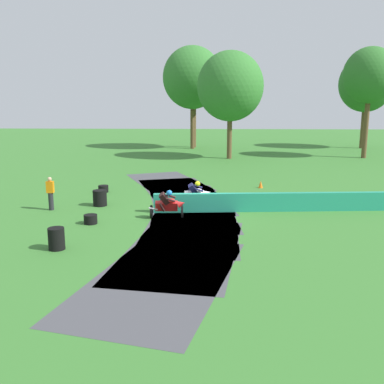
{
  "coord_description": "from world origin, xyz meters",
  "views": [
    {
      "loc": [
        0.68,
        -20.69,
        5.32
      ],
      "look_at": [
        -0.11,
        0.36,
        0.9
      ],
      "focal_mm": 41.63,
      "sensor_mm": 36.0,
      "label": 1
    }
  ],
  "objects_px": {
    "motorcycle_lead_red": "(168,205)",
    "tire_stack_mid_b": "(100,198)",
    "tire_stack_mid_a": "(91,219)",
    "tire_stack_far": "(103,189)",
    "track_marshal": "(51,194)",
    "tire_stack_near": "(56,239)",
    "motorcycle_chase_white": "(196,194)",
    "traffic_cone": "(261,184)"
  },
  "relations": [
    {
      "from": "tire_stack_mid_a",
      "to": "tire_stack_near",
      "type": "bearing_deg",
      "value": -95.72
    },
    {
      "from": "motorcycle_chase_white",
      "to": "tire_stack_far",
      "type": "height_order",
      "value": "motorcycle_chase_white"
    },
    {
      "from": "tire_stack_mid_a",
      "to": "tire_stack_far",
      "type": "height_order",
      "value": "same"
    },
    {
      "from": "motorcycle_chase_white",
      "to": "traffic_cone",
      "type": "relative_size",
      "value": 3.85
    },
    {
      "from": "tire_stack_near",
      "to": "traffic_cone",
      "type": "height_order",
      "value": "tire_stack_near"
    },
    {
      "from": "tire_stack_far",
      "to": "track_marshal",
      "type": "height_order",
      "value": "track_marshal"
    },
    {
      "from": "track_marshal",
      "to": "motorcycle_chase_white",
      "type": "bearing_deg",
      "value": 8.04
    },
    {
      "from": "tire_stack_mid_b",
      "to": "motorcycle_lead_red",
      "type": "bearing_deg",
      "value": -32.11
    },
    {
      "from": "motorcycle_chase_white",
      "to": "tire_stack_mid_a",
      "type": "height_order",
      "value": "motorcycle_chase_white"
    },
    {
      "from": "tire_stack_mid_b",
      "to": "tire_stack_far",
      "type": "height_order",
      "value": "tire_stack_mid_b"
    },
    {
      "from": "tire_stack_far",
      "to": "motorcycle_lead_red",
      "type": "bearing_deg",
      "value": -52.66
    },
    {
      "from": "tire_stack_near",
      "to": "tire_stack_mid_a",
      "type": "xyz_separation_m",
      "value": [
        0.34,
        3.38,
        -0.2
      ]
    },
    {
      "from": "motorcycle_lead_red",
      "to": "traffic_cone",
      "type": "distance_m",
      "value": 8.81
    },
    {
      "from": "motorcycle_lead_red",
      "to": "tire_stack_near",
      "type": "distance_m",
      "value": 5.7
    },
    {
      "from": "motorcycle_lead_red",
      "to": "tire_stack_mid_a",
      "type": "bearing_deg",
      "value": -162.97
    },
    {
      "from": "tire_stack_near",
      "to": "traffic_cone",
      "type": "bearing_deg",
      "value": 53.42
    },
    {
      "from": "tire_stack_near",
      "to": "motorcycle_chase_white",
      "type": "bearing_deg",
      "value": 54.37
    },
    {
      "from": "tire_stack_mid_a",
      "to": "motorcycle_chase_white",
      "type": "bearing_deg",
      "value": 36.74
    },
    {
      "from": "motorcycle_chase_white",
      "to": "track_marshal",
      "type": "bearing_deg",
      "value": -171.96
    },
    {
      "from": "tire_stack_mid_a",
      "to": "tire_stack_far",
      "type": "xyz_separation_m",
      "value": [
        -0.99,
        6.63,
        0.0
      ]
    },
    {
      "from": "tire_stack_mid_a",
      "to": "traffic_cone",
      "type": "xyz_separation_m",
      "value": [
        8.29,
        8.25,
        0.02
      ]
    },
    {
      "from": "tire_stack_far",
      "to": "traffic_cone",
      "type": "relative_size",
      "value": 1.32
    },
    {
      "from": "tire_stack_near",
      "to": "tire_stack_far",
      "type": "xyz_separation_m",
      "value": [
        -0.65,
        10.01,
        -0.2
      ]
    },
    {
      "from": "tire_stack_far",
      "to": "traffic_cone",
      "type": "xyz_separation_m",
      "value": [
        9.28,
        1.62,
        0.02
      ]
    },
    {
      "from": "tire_stack_near",
      "to": "track_marshal",
      "type": "distance_m",
      "value": 6.16
    },
    {
      "from": "motorcycle_lead_red",
      "to": "tire_stack_mid_a",
      "type": "relative_size",
      "value": 2.91
    },
    {
      "from": "tire_stack_far",
      "to": "tire_stack_mid_b",
      "type": "bearing_deg",
      "value": -79.6
    },
    {
      "from": "tire_stack_near",
      "to": "tire_stack_far",
      "type": "relative_size",
      "value": 1.38
    },
    {
      "from": "tire_stack_mid_b",
      "to": "track_marshal",
      "type": "relative_size",
      "value": 0.49
    },
    {
      "from": "tire_stack_mid_b",
      "to": "motorcycle_chase_white",
      "type": "bearing_deg",
      "value": 0.32
    },
    {
      "from": "motorcycle_lead_red",
      "to": "track_marshal",
      "type": "bearing_deg",
      "value": 167.06
    },
    {
      "from": "motorcycle_lead_red",
      "to": "track_marshal",
      "type": "relative_size",
      "value": 1.03
    },
    {
      "from": "tire_stack_mid_a",
      "to": "tire_stack_mid_b",
      "type": "xyz_separation_m",
      "value": [
        -0.38,
        3.32,
        0.2
      ]
    },
    {
      "from": "traffic_cone",
      "to": "tire_stack_mid_b",
      "type": "bearing_deg",
      "value": -150.38
    },
    {
      "from": "tire_stack_near",
      "to": "tire_stack_mid_b",
      "type": "height_order",
      "value": "same"
    },
    {
      "from": "tire_stack_near",
      "to": "track_marshal",
      "type": "height_order",
      "value": "track_marshal"
    },
    {
      "from": "tire_stack_mid_a",
      "to": "track_marshal",
      "type": "xyz_separation_m",
      "value": [
        -2.55,
        2.35,
        0.62
      ]
    },
    {
      "from": "tire_stack_mid_b",
      "to": "track_marshal",
      "type": "bearing_deg",
      "value": -155.96
    },
    {
      "from": "tire_stack_mid_a",
      "to": "tire_stack_mid_b",
      "type": "relative_size",
      "value": 0.72
    },
    {
      "from": "tire_stack_mid_a",
      "to": "tire_stack_far",
      "type": "relative_size",
      "value": 1.0
    },
    {
      "from": "tire_stack_near",
      "to": "tire_stack_mid_a",
      "type": "height_order",
      "value": "tire_stack_near"
    },
    {
      "from": "motorcycle_lead_red",
      "to": "tire_stack_mid_b",
      "type": "xyz_separation_m",
      "value": [
        -3.68,
        2.31,
        -0.24
      ]
    }
  ]
}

